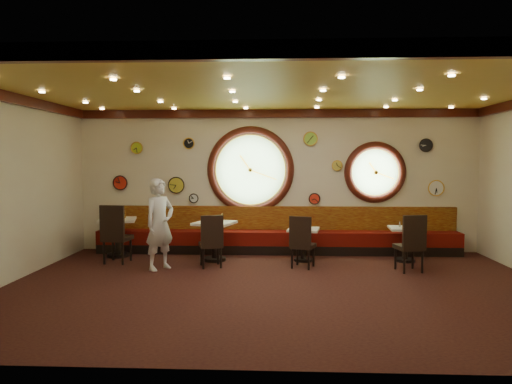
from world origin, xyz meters
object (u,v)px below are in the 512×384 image
Objects in this scene: chair_d at (412,239)px; condiment_a_salt at (117,216)px; table_c at (303,240)px; condiment_d_pepper at (404,225)px; waiter at (160,224)px; condiment_a_bottle at (125,214)px; condiment_c_bottle at (307,225)px; condiment_b_pepper at (213,220)px; condiment_c_pepper at (307,226)px; chair_a at (115,230)px; condiment_b_salt at (208,220)px; table_a at (118,233)px; condiment_d_bottle at (409,222)px; condiment_d_salt at (400,224)px; condiment_b_bottle at (222,217)px; condiment_c_salt at (300,225)px; table_b at (215,236)px; table_d at (405,240)px; condiment_a_pepper at (116,217)px; chair_c at (302,239)px; chair_b at (211,238)px.

chair_d is 7.27× the size of condiment_a_salt.
chair_d is (1.93, -0.87, 0.19)m from table_c.
condiment_a_salt is at bearing 177.14° from condiment_d_pepper.
condiment_d_pepper is at bearing -41.24° from waiter.
chair_d is 5.92m from condiment_a_bottle.
condiment_c_bottle is at bearing -5.00° from condiment_a_bottle.
condiment_b_pepper is 0.99× the size of condiment_c_pepper.
chair_a reaches higher than condiment_b_salt.
condiment_a_bottle is (-5.89, 0.30, 0.15)m from condiment_d_pepper.
table_a is 3.97m from table_c.
table_a is 6.47× the size of condiment_c_bottle.
condiment_a_salt is 6.19m from condiment_d_bottle.
condiment_b_salt reaches higher than table_c.
condiment_b_salt is 0.89× the size of condiment_d_pepper.
condiment_c_bottle is (4.10, -0.35, -0.12)m from condiment_a_salt.
condiment_c_bottle is at bearing -176.80° from condiment_d_salt.
condiment_b_bottle is 3.84m from condiment_d_bottle.
table_a is at bearing 176.17° from table_c.
condiment_c_salt is (3.89, -0.19, 0.21)m from table_a.
table_b is at bearing -177.33° from condiment_d_salt.
condiment_c_pepper is at bearing -178.28° from condiment_d_pepper.
chair_d reaches higher than condiment_d_salt.
table_a is at bearing 85.77° from waiter.
condiment_d_pepper is at bearing 1.72° from condiment_c_pepper.
waiter reaches higher than condiment_c_bottle.
condiment_a_bottle is at bearing 42.71° from table_a.
waiter is (1.02, -0.42, 0.19)m from chair_a.
condiment_c_pepper is at bearing -3.49° from table_a.
condiment_a_bottle reaches higher than table_b.
table_d is 7.98× the size of condiment_a_pepper.
condiment_d_salt reaches higher than table_c.
table_c is 2.20m from condiment_d_bottle.
condiment_c_bottle is (3.86, 0.44, 0.07)m from chair_a.
table_b is at bearing -8.07° from table_a.
waiter is at bearing -142.65° from condiment_b_pepper.
condiment_a_salt is 4.11m from condiment_c_pepper.
condiment_a_bottle is (-3.77, 1.03, 0.33)m from chair_c.
chair_c is 2.21m from condiment_d_salt.
condiment_d_salt is (-0.10, 0.08, 0.31)m from table_d.
waiter is (-4.93, -0.97, 0.07)m from condiment_d_bottle.
chair_b is at bearing -25.48° from condiment_a_salt.
condiment_b_pepper is 1.16m from waiter.
condiment_b_bottle is at bearing 49.96° from condiment_b_pepper.
chair_b is at bearing -167.82° from condiment_d_salt.
condiment_d_bottle is (6.00, -0.23, -0.11)m from condiment_a_bottle.
table_a reaches higher than table_b.
condiment_d_pepper is at bearing 39.75° from chair_c.
condiment_a_pepper is (-3.99, 0.26, 0.44)m from table_c.
condiment_b_salt is 0.83× the size of condiment_c_pepper.
chair_b reaches higher than condiment_a_bottle.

